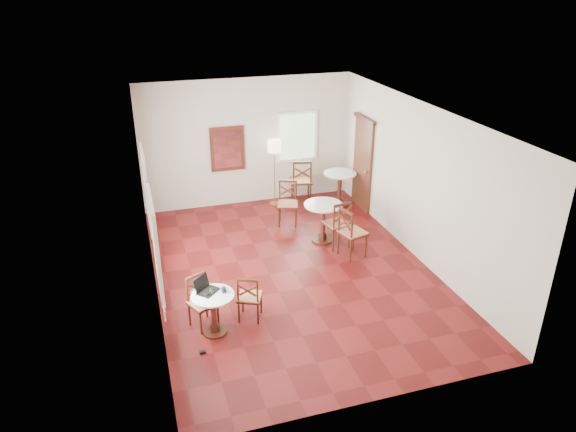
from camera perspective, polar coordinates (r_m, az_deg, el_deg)
The scene contains 17 objects.
ground at distance 9.97m, azimuth 0.51°, elevation -5.92°, with size 7.00×7.00×0.00m, color #5C0F10.
room_shell at distance 9.39m, azimuth -0.30°, elevation 4.83°, with size 5.02×7.02×3.01m.
cafe_table_near at distance 8.23m, azimuth -8.07°, elevation -9.98°, with size 0.66×0.66×0.69m.
cafe_table_mid at distance 10.85m, azimuth 3.80°, elevation -0.24°, with size 0.79×0.79×0.83m.
cafe_table_back at distance 12.63m, azimuth 5.60°, elevation 3.34°, with size 0.78×0.78×0.82m.
chair_near_a at distance 8.49m, azimuth -4.19°, elevation -8.75°, with size 0.50×0.50×0.82m.
chair_near_b at distance 8.42m, azimuth -9.30°, elevation -9.17°, with size 0.53×0.53×0.86m.
chair_mid_a at distance 10.66m, azimuth 5.34°, elevation -0.84°, with size 0.55×0.55×1.01m.
chair_mid_b at distance 10.32m, azimuth 6.90°, elevation -1.78°, with size 0.59×0.59×1.03m.
chair_back_a at distance 12.77m, azimuth 1.46°, elevation 3.85°, with size 0.60×0.60×1.09m.
chair_back_b at distance 11.62m, azimuth -0.04°, elevation 1.40°, with size 0.57×0.57×0.97m.
floor_lamp at distance 12.33m, azimuth -1.51°, elevation 7.11°, with size 0.31×0.31×1.60m.
laptop at distance 8.15m, azimuth -8.96°, elevation -7.68°, with size 0.42×0.42×0.23m.
mouse at distance 8.06m, azimuth -8.72°, elevation -8.38°, with size 0.11×0.07×0.04m, color black.
navy_mug at distance 8.09m, azimuth -6.95°, elevation -7.92°, with size 0.11×0.07×0.09m.
water_glass at distance 8.07m, azimuth -8.31°, elevation -8.12°, with size 0.06×0.06×0.09m, color white.
power_adapter at distance 8.09m, azimuth -9.24°, elevation -14.35°, with size 0.09×0.05×0.04m, color black.
Camera 1 is at (-2.61, -8.18, 5.06)m, focal length 32.84 mm.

